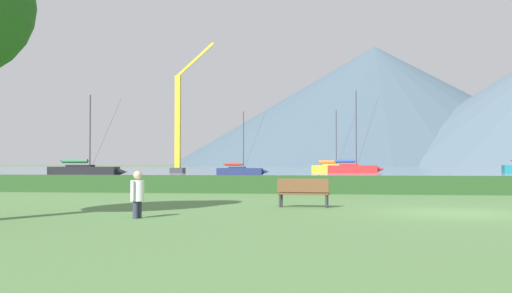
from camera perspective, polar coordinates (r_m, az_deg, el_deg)
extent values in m
plane|color=#517A42|center=(18.62, 18.26, -5.97)|extent=(1000.00, 1000.00, 0.00)
cube|color=gray|center=(155.30, 9.03, -2.13)|extent=(320.00, 246.00, 0.00)
cube|color=#284C23|center=(29.47, 14.35, -3.53)|extent=(80.00, 1.20, 0.86)
cube|color=black|center=(66.38, -15.88, -2.32)|extent=(7.22, 3.01, 1.11)
cone|color=black|center=(65.20, -12.53, -2.36)|extent=(1.28, 1.04, 0.94)
cube|color=black|center=(66.50, -16.21, -1.97)|extent=(2.75, 1.91, 0.70)
cylinder|color=#333338|center=(66.26, -15.36, 1.22)|extent=(0.14, 0.14, 8.10)
cylinder|color=#333338|center=(66.69, -16.67, -1.32)|extent=(3.17, 0.39, 0.12)
cylinder|color=#2D7542|center=(66.69, -16.67, -1.32)|extent=(2.72, 0.67, 0.44)
cylinder|color=#333338|center=(65.75, -13.99, 1.06)|extent=(3.34, 0.32, 7.71)
cube|color=navy|center=(75.65, -1.55, -2.37)|extent=(5.70, 2.22, 0.88)
cone|color=navy|center=(75.37, 0.87, -2.38)|extent=(1.00, 0.80, 0.75)
cube|color=#1B2449|center=(75.68, -1.79, -2.13)|extent=(2.15, 1.45, 0.56)
cylinder|color=#333338|center=(75.65, -1.18, 0.49)|extent=(0.11, 0.11, 7.48)
cylinder|color=#333338|center=(75.74, -2.13, -1.68)|extent=(2.52, 0.23, 0.10)
cylinder|color=red|center=(75.74, -2.13, -1.68)|extent=(2.16, 0.47, 0.35)
cylinder|color=#333338|center=(75.52, -0.19, 0.35)|extent=(2.66, 0.17, 7.12)
cube|color=gold|center=(103.31, 7.23, -2.09)|extent=(7.34, 3.00, 1.13)
cone|color=gold|center=(103.66, 9.50, -2.08)|extent=(1.30, 1.05, 0.96)
cube|color=gold|center=(103.28, 7.01, -1.86)|extent=(2.79, 1.92, 0.72)
cylinder|color=#333338|center=(103.43, 7.56, 0.68)|extent=(0.14, 0.14, 9.88)
cylinder|color=#333338|center=(103.24, 6.68, -1.44)|extent=(3.23, 0.37, 0.12)
cylinder|color=orange|center=(103.24, 6.68, -1.44)|extent=(2.77, 0.66, 0.45)
cylinder|color=#333338|center=(103.55, 8.50, 0.54)|extent=(3.40, 0.29, 9.40)
cube|color=red|center=(92.85, 9.04, -2.13)|extent=(7.43, 2.65, 1.16)
cone|color=red|center=(93.10, 11.64, -2.11)|extent=(1.28, 1.01, 0.99)
cube|color=#A52020|center=(92.83, 8.78, -1.87)|extent=(2.77, 1.82, 0.74)
cylinder|color=#333338|center=(93.01, 9.42, 1.58)|extent=(0.15, 0.15, 11.92)
cylinder|color=#333338|center=(92.81, 8.40, -1.38)|extent=(3.33, 0.18, 0.13)
cylinder|color=#2847A3|center=(92.81, 8.40, -1.38)|extent=(2.83, 0.51, 0.46)
cylinder|color=#333338|center=(93.09, 10.49, 1.40)|extent=(3.52, 0.09, 11.34)
cube|color=brown|center=(19.99, 4.50, -4.45)|extent=(1.71, 0.58, 0.06)
cube|color=brown|center=(19.79, 4.43, -3.68)|extent=(1.69, 0.25, 0.45)
cylinder|color=#333338|center=(20.08, 6.72, -5.07)|extent=(0.08, 0.08, 0.45)
cylinder|color=#333338|center=(20.28, 2.43, -5.05)|extent=(0.08, 0.08, 0.45)
cylinder|color=#333338|center=(19.75, 6.63, -5.13)|extent=(0.08, 0.08, 0.45)
cylinder|color=#333338|center=(19.95, 2.27, -5.11)|extent=(0.08, 0.08, 0.45)
cylinder|color=#2D3347|center=(16.20, -11.28, -5.89)|extent=(0.14, 0.14, 0.45)
cylinder|color=#2D3347|center=(16.36, -10.95, -5.85)|extent=(0.14, 0.14, 0.45)
cylinder|color=silver|center=(16.25, -11.11, -4.11)|extent=(0.36, 0.36, 0.55)
cylinder|color=silver|center=(16.04, -11.55, -4.04)|extent=(0.09, 0.09, 0.49)
cylinder|color=silver|center=(16.45, -10.68, -3.98)|extent=(0.09, 0.09, 0.49)
sphere|color=tan|center=(16.24, -11.10, -2.64)|extent=(0.22, 0.22, 0.22)
cube|color=#333338|center=(93.54, -7.39, -2.24)|extent=(2.00, 2.00, 0.80)
cube|color=gold|center=(93.76, -7.37, 2.34)|extent=(0.80, 0.80, 14.17)
cube|color=gold|center=(94.21, -5.70, 8.16)|extent=(5.81, 0.36, 5.17)
cone|color=slate|center=(434.10, 17.59, 0.61)|extent=(327.65, 327.65, 35.50)
cone|color=#425666|center=(392.06, 11.13, 3.76)|extent=(258.07, 258.07, 75.96)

